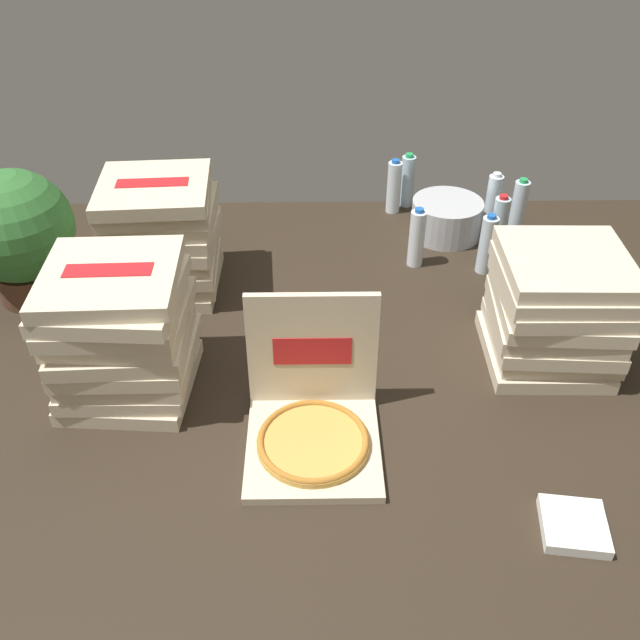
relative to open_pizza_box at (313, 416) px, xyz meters
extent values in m
cube|color=#2D2319|center=(0.04, 0.28, -0.09)|extent=(3.20, 2.40, 0.02)
cube|color=beige|center=(0.00, -0.06, -0.07)|extent=(0.39, 0.39, 0.03)
cylinder|color=gold|center=(0.00, -0.06, -0.05)|extent=(0.33, 0.33, 0.02)
torus|color=#B1712A|center=(0.00, -0.06, -0.04)|extent=(0.32, 0.32, 0.02)
cube|color=beige|center=(0.00, 0.14, 0.14)|extent=(0.39, 0.03, 0.39)
cube|color=red|center=(0.00, 0.13, 0.14)|extent=(0.23, 0.01, 0.10)
cube|color=beige|center=(-0.58, 0.22, -0.06)|extent=(0.41, 0.41, 0.05)
cube|color=beige|center=(-0.58, 0.23, -0.01)|extent=(0.39, 0.39, 0.05)
cube|color=red|center=(-0.58, 0.23, 0.02)|extent=(0.25, 0.07, 0.00)
cube|color=beige|center=(-0.57, 0.23, 0.04)|extent=(0.40, 0.40, 0.05)
cube|color=beige|center=(-0.58, 0.23, 0.09)|extent=(0.39, 0.39, 0.05)
cube|color=red|center=(-0.58, 0.23, 0.11)|extent=(0.25, 0.07, 0.00)
cube|color=beige|center=(-0.58, 0.22, 0.14)|extent=(0.40, 0.40, 0.05)
cube|color=beige|center=(-0.57, 0.24, 0.18)|extent=(0.40, 0.40, 0.05)
cube|color=beige|center=(-0.58, 0.23, 0.23)|extent=(0.39, 0.39, 0.05)
cube|color=red|center=(-0.58, 0.23, 0.26)|extent=(0.25, 0.07, 0.00)
cube|color=beige|center=(-0.58, 0.22, 0.28)|extent=(0.41, 0.41, 0.05)
cube|color=beige|center=(-0.58, 0.24, 0.33)|extent=(0.40, 0.40, 0.05)
cube|color=red|center=(-0.58, 0.24, 0.36)|extent=(0.25, 0.08, 0.00)
cube|color=beige|center=(0.78, 0.36, -0.06)|extent=(0.39, 0.39, 0.05)
cube|color=red|center=(0.78, 0.36, -0.03)|extent=(0.25, 0.07, 0.00)
cube|color=beige|center=(0.79, 0.37, -0.01)|extent=(0.40, 0.40, 0.05)
cube|color=red|center=(0.79, 0.37, 0.02)|extent=(0.25, 0.08, 0.00)
cube|color=beige|center=(0.79, 0.35, 0.04)|extent=(0.41, 0.41, 0.05)
cube|color=red|center=(0.79, 0.35, 0.06)|extent=(0.25, 0.09, 0.00)
cube|color=beige|center=(0.78, 0.36, 0.09)|extent=(0.41, 0.41, 0.05)
cube|color=beige|center=(0.79, 0.35, 0.14)|extent=(0.41, 0.41, 0.05)
cube|color=beige|center=(0.79, 0.35, 0.18)|extent=(0.39, 0.39, 0.05)
cube|color=red|center=(0.79, 0.35, 0.21)|extent=(0.25, 0.07, 0.00)
cube|color=beige|center=(0.78, 0.36, 0.23)|extent=(0.39, 0.39, 0.05)
cube|color=beige|center=(0.79, 0.37, 0.28)|extent=(0.39, 0.39, 0.05)
cube|color=beige|center=(-0.56, 0.80, -0.06)|extent=(0.39, 0.39, 0.05)
cube|color=beige|center=(-0.55, 0.80, -0.01)|extent=(0.40, 0.40, 0.05)
cube|color=beige|center=(-0.56, 0.79, 0.04)|extent=(0.40, 0.40, 0.05)
cube|color=beige|center=(-0.56, 0.81, 0.09)|extent=(0.40, 0.40, 0.05)
cube|color=beige|center=(-0.55, 0.81, 0.14)|extent=(0.40, 0.40, 0.05)
cube|color=beige|center=(-0.55, 0.80, 0.18)|extent=(0.39, 0.39, 0.05)
cube|color=beige|center=(-0.55, 0.81, 0.23)|extent=(0.39, 0.39, 0.05)
cube|color=red|center=(-0.55, 0.81, 0.26)|extent=(0.25, 0.07, 0.00)
cube|color=beige|center=(-0.56, 0.81, 0.28)|extent=(0.42, 0.42, 0.05)
cube|color=red|center=(-0.56, 0.81, 0.31)|extent=(0.26, 0.09, 0.00)
cube|color=beige|center=(-0.56, 0.79, 0.33)|extent=(0.41, 0.41, 0.05)
cube|color=red|center=(-0.56, 0.79, 0.36)|extent=(0.25, 0.09, 0.00)
cylinder|color=#B7BABF|center=(0.58, 1.18, -0.01)|extent=(0.30, 0.30, 0.16)
cylinder|color=silver|center=(0.89, 1.19, 0.03)|extent=(0.06, 0.06, 0.24)
cylinder|color=#239951|center=(0.89, 1.19, 0.16)|extent=(0.03, 0.03, 0.02)
cylinder|color=silver|center=(0.69, 0.89, 0.03)|extent=(0.06, 0.06, 0.24)
cylinder|color=blue|center=(0.69, 0.89, 0.16)|extent=(0.03, 0.03, 0.02)
cylinder|color=white|center=(0.42, 0.94, 0.03)|extent=(0.06, 0.06, 0.24)
cylinder|color=blue|center=(0.42, 0.94, 0.16)|extent=(0.03, 0.03, 0.02)
cylinder|color=silver|center=(0.79, 1.25, 0.03)|extent=(0.06, 0.06, 0.24)
cylinder|color=white|center=(0.79, 1.25, 0.16)|extent=(0.03, 0.03, 0.02)
cylinder|color=white|center=(0.37, 1.39, 0.03)|extent=(0.06, 0.06, 0.24)
cylinder|color=blue|center=(0.37, 1.39, 0.16)|extent=(0.03, 0.03, 0.02)
cylinder|color=silver|center=(0.44, 1.45, 0.03)|extent=(0.06, 0.06, 0.24)
cylinder|color=#239951|center=(0.44, 1.45, 0.16)|extent=(0.03, 0.03, 0.02)
cylinder|color=silver|center=(0.77, 1.05, 0.03)|extent=(0.06, 0.06, 0.24)
cylinder|color=red|center=(0.77, 1.05, 0.16)|extent=(0.03, 0.03, 0.02)
cylinder|color=#513323|center=(-1.05, 0.74, -0.02)|extent=(0.25, 0.25, 0.13)
sphere|color=#306B2F|center=(-1.05, 0.74, 0.22)|extent=(0.41, 0.41, 0.41)
cube|color=white|center=(0.67, -0.34, -0.07)|extent=(0.19, 0.19, 0.03)
camera|label=1|loc=(0.00, -1.41, 1.42)|focal=38.35mm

